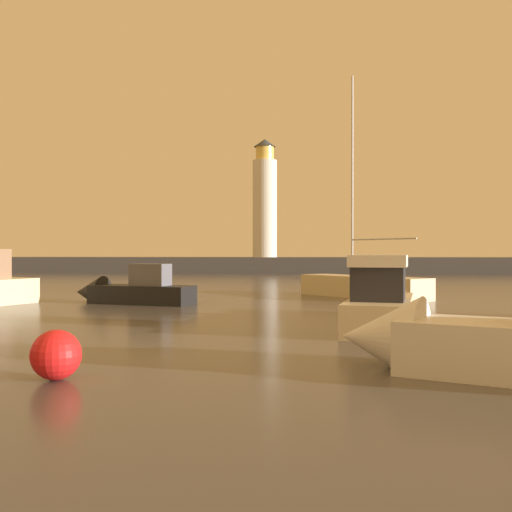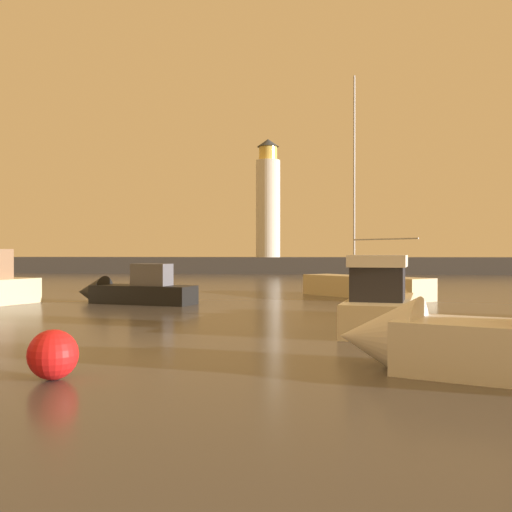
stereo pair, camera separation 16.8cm
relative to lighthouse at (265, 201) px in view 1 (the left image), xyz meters
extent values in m
plane|color=#4C4742|center=(4.41, -36.82, -9.09)|extent=(220.91, 220.91, 0.00)
cube|color=#423F3D|center=(4.41, 0.00, -8.09)|extent=(77.98, 6.42, 2.01)
cylinder|color=silver|center=(0.00, 0.00, -0.95)|extent=(3.07, 3.07, 12.26)
cylinder|color=#F2CC59|center=(0.00, 0.00, 6.03)|extent=(2.30, 2.30, 1.72)
cone|color=#33383D|center=(0.00, 0.00, 7.38)|extent=(2.76, 2.76, 0.98)
cube|color=beige|center=(7.88, -54.21, -8.56)|extent=(3.15, 6.42, 1.07)
cone|color=beige|center=(8.56, -50.70, -8.51)|extent=(2.25, 2.16, 1.94)
cube|color=#232328|center=(7.70, -55.15, -7.48)|extent=(1.97, 2.16, 1.09)
cube|color=silver|center=(7.70, -55.15, -6.75)|extent=(2.16, 2.38, 0.38)
cone|color=white|center=(7.09, -60.77, -8.46)|extent=(2.54, 2.61, 2.02)
cube|color=black|center=(-3.04, -45.11, -8.62)|extent=(5.66, 3.14, 0.94)
cone|color=black|center=(-6.07, -44.31, -8.58)|extent=(2.03, 2.11, 1.75)
cube|color=#595960|center=(-2.55, -45.24, -7.60)|extent=(2.11, 1.55, 1.11)
cube|color=beige|center=(8.62, -39.76, -8.48)|extent=(7.25, 7.80, 1.24)
cylinder|color=#B7B7BC|center=(8.05, -39.12, -1.92)|extent=(0.12, 0.12, 11.88)
cylinder|color=#B7B7BC|center=(9.62, -40.88, -5.72)|extent=(3.20, 3.59, 0.09)
sphere|color=red|center=(0.25, -62.92, -8.58)|extent=(1.04, 1.04, 1.04)
camera|label=1|loc=(5.40, -74.65, -6.47)|focal=41.51mm
camera|label=2|loc=(5.56, -74.64, -6.47)|focal=41.51mm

